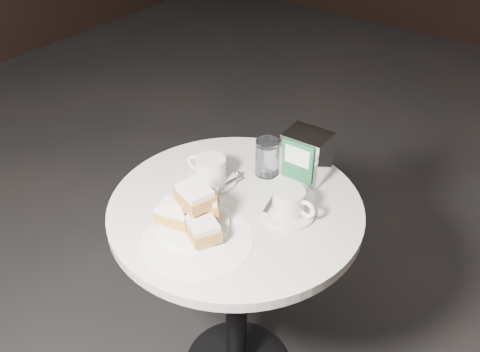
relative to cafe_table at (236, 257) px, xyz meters
name	(u,v)px	position (x,y,z in m)	size (l,w,h in m)	color
cafe_table	(236,257)	(0.00, 0.00, 0.00)	(0.70, 0.70, 0.74)	black
sugar_spill	(197,239)	(0.01, -0.17, 0.20)	(0.28, 0.28, 0.00)	white
beignet_plate	(194,214)	(-0.03, -0.14, 0.24)	(0.20, 0.20, 0.12)	white
coffee_cup_left	(211,171)	(-0.12, 0.04, 0.23)	(0.16, 0.16, 0.08)	beige
coffee_cup_right	(289,204)	(0.14, 0.05, 0.23)	(0.16, 0.15, 0.08)	beige
water_glass_left	(267,158)	(-0.02, 0.17, 0.25)	(0.09, 0.09, 0.11)	white
water_glass_right	(299,153)	(0.05, 0.25, 0.25)	(0.09, 0.09, 0.11)	silver
napkin_dispenser	(306,155)	(0.08, 0.23, 0.27)	(0.13, 0.11, 0.14)	silver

